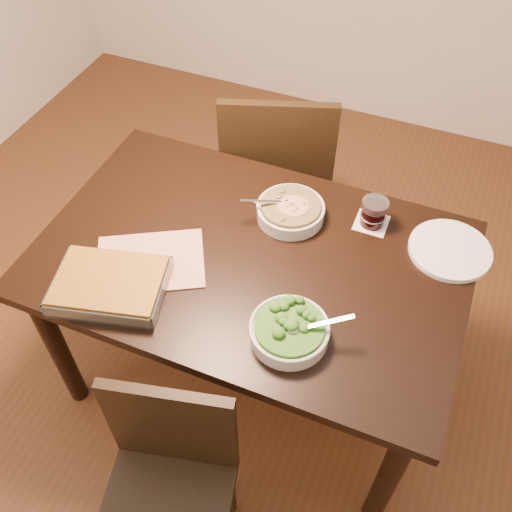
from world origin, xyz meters
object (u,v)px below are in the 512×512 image
Objects in this scene: baking_dish at (110,285)px; chair_near at (169,480)px; chair_far at (277,172)px; dinner_plate at (450,250)px; table at (251,274)px; broccoli_bowl at (289,331)px; wine_tumbler at (374,212)px; stew_bowl at (291,210)px.

chair_near is at bearing -59.68° from baking_dish.
chair_far is (-0.16, 1.32, 0.09)m from chair_near.
chair_near reaches higher than dinner_plate.
table is at bearing -156.44° from dinner_plate.
table is at bearing 131.93° from broccoli_bowl.
baking_dish is 0.90m from wine_tumbler.
chair_far is (-0.15, 0.65, -0.11)m from table.
stew_bowl reaches higher than chair_near.
stew_bowl is 0.54m from chair_far.
broccoli_bowl is at bearing -126.40° from dinner_plate.
dinner_plate is at bearing 4.86° from stew_bowl.
broccoli_bowl is at bearing -48.07° from table.
chair_near is 1.33m from chair_far.
dinner_plate is at bearing 44.72° from chair_near.
chair_far is (-0.21, 0.44, -0.24)m from stew_bowl.
wine_tumbler is at bearing 27.50° from baking_dish.
stew_bowl is 0.94m from chair_near.
wine_tumbler is at bearing 41.72° from table.
broccoli_bowl is 0.63m from dinner_plate.
table is 3.60× the size of baking_dish.
stew_bowl is at bearing 38.12° from baking_dish.
table is 0.36m from broccoli_bowl.
chair_near is at bearing -88.88° from table.
baking_dish is at bearing 121.25° from chair_near.
baking_dish is at bearing 59.74° from chair_far.
broccoli_bowl reaches higher than dinner_plate.
wine_tumbler reaches higher than broccoli_bowl.
dinner_plate is (0.94, 0.56, -0.02)m from baking_dish.
table is 0.47m from baking_dish.
chair_near is (0.36, -0.37, -0.33)m from baking_dish.
broccoli_bowl is at bearing -100.93° from wine_tumbler.
chair_far is at bearing 84.13° from chair_near.
dinner_plate is at bearing 133.76° from chair_far.
wine_tumbler is at bearing 79.07° from broccoli_bowl.
chair_far reaches higher than chair_near.
table is at bearing 27.21° from baking_dish.
broccoli_bowl is 2.55× the size of wine_tumbler.
chair_far reaches higher than dinner_plate.
dinner_plate is at bearing -6.51° from wine_tumbler.
chair_far is at bearing 143.23° from wine_tumbler.
stew_bowl and broccoli_bowl have the same top height.
wine_tumbler is 0.10× the size of chair_far.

